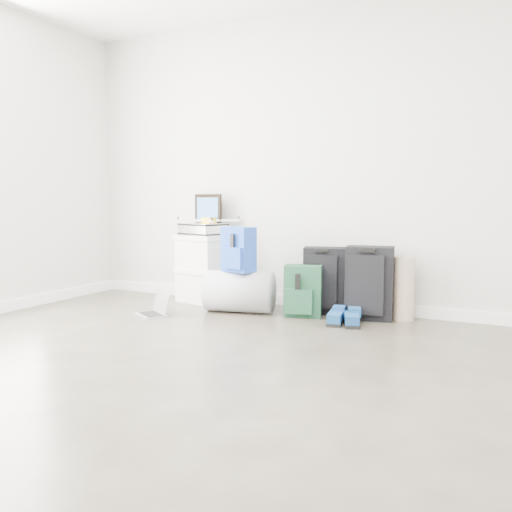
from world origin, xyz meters
The scene contains 14 objects.
ground centered at (0.00, 0.00, 0.00)m, with size 5.00×5.00×0.00m, color #322C24.
room_envelope centered at (0.00, 0.02, 1.72)m, with size 4.52×5.02×2.71m.
boxes_stack centered at (-0.91, 2.31, 0.33)m, with size 0.53×0.46×0.66m.
briefcase centered at (-0.91, 2.31, 0.72)m, with size 0.41×0.30×0.12m, color #B2B2B7.
painting centered at (-0.91, 2.40, 0.92)m, with size 0.37×0.13×0.28m.
drone centered at (-0.83, 2.29, 0.81)m, with size 0.50×0.50×0.05m.
duffel_bag centered at (-0.35, 2.02, 0.19)m, with size 0.37×0.37×0.60m, color #9B9DA3.
blue_backpack centered at (-0.35, 1.99, 0.56)m, with size 0.32×0.27×0.40m.
large_suitcase centered at (0.35, 2.32, 0.29)m, with size 0.42×0.33×0.59m.
green_backpack centered at (0.22, 2.10, 0.21)m, with size 0.36×0.30×0.45m.
carry_on centered at (0.76, 2.24, 0.31)m, with size 0.43×0.32×0.62m.
shoes centered at (0.63, 1.96, 0.05)m, with size 0.32×0.32×0.10m.
rolled_rug centered at (1.03, 2.33, 0.27)m, with size 0.18×0.18×0.54m, color gray.
laptop centered at (-0.95, 1.57, 0.05)m, with size 0.35×0.33×0.20m.
Camera 1 is at (1.91, -2.22, 1.01)m, focal length 38.00 mm.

